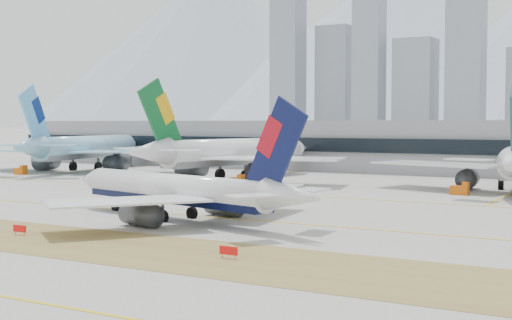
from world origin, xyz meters
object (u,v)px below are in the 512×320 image
Objects in this scene: widebody_korean at (83,149)px; widebody_eva at (230,154)px; terminal at (413,145)px; taxiing_airliner at (181,191)px.

widebody_korean is 0.99× the size of widebody_eva.
widebody_eva reaches higher than terminal.
widebody_eva is 0.24× the size of terminal.
widebody_korean is at bearing -24.75° from taxiing_airliner.
widebody_korean is 98.82m from terminal.
terminal is (83.86, 52.26, 0.91)m from widebody_korean.
taxiing_airliner is at bearing -142.32° from widebody_korean.
widebody_eva is at bearing -48.70° from taxiing_airliner.
terminal is at bearing -70.81° from widebody_korean.
widebody_korean is at bearing -148.07° from terminal.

